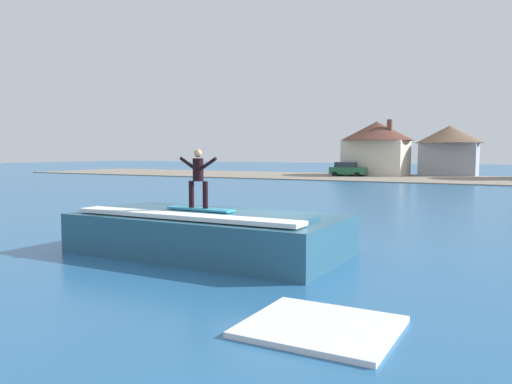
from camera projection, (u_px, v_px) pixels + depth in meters
ground_plane at (277, 251)px, 15.62m from camera, size 260.00×260.00×0.00m
wave_crest at (208, 233)px, 15.17m from camera, size 8.10×4.13×1.35m
surfboard at (200, 209)px, 14.91m from camera, size 2.27×0.60×0.06m
surfer at (198, 175)px, 14.85m from camera, size 1.32×0.32×1.75m
shoreline_bank at (458, 179)px, 56.35m from camera, size 120.00×18.57×0.11m
car_near_shore at (347, 169)px, 63.44m from camera, size 4.48×2.16×1.86m
house_with_chimney at (376, 145)px, 65.83m from camera, size 9.56×9.56×7.29m
house_small_cottage at (449, 147)px, 65.71m from camera, size 8.65×8.65×6.61m
whitewater_patch at (321, 327)px, 8.66m from camera, size 2.54×2.30×0.10m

